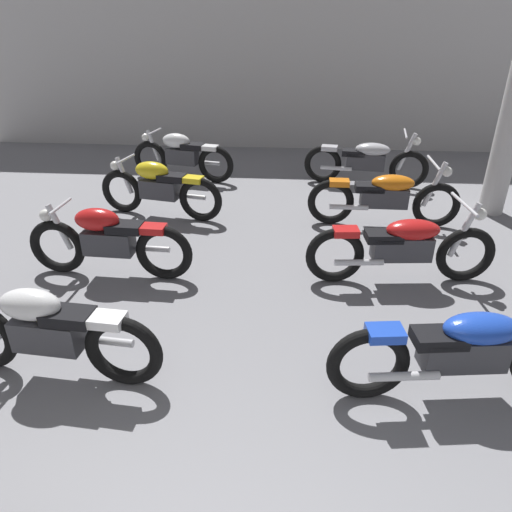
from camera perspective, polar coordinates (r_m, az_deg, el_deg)
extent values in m
cube|color=#BCBAB7|center=(10.97, 2.92, 22.12)|extent=(13.33, 0.24, 3.60)
torus|color=black|center=(4.13, -15.56, -10.94)|extent=(0.68, 0.16, 0.67)
cube|color=#38383D|center=(4.36, -23.63, -8.53)|extent=(0.59, 0.29, 0.28)
ellipsoid|color=white|center=(4.27, -25.48, -5.26)|extent=(0.54, 0.32, 0.26)
cube|color=black|center=(4.15, -21.56, -6.73)|extent=(0.42, 0.27, 0.10)
cube|color=white|center=(4.00, -17.42, -7.34)|extent=(0.30, 0.22, 0.08)
cylinder|color=silver|center=(4.33, -17.91, -9.61)|extent=(0.55, 0.11, 0.07)
torus|color=black|center=(6.09, -22.70, 1.02)|extent=(0.67, 0.14, 0.67)
torus|color=black|center=(5.57, -10.96, 0.35)|extent=(0.67, 0.14, 0.67)
cylinder|color=silver|center=(5.95, -22.48, 3.23)|extent=(0.25, 0.08, 0.56)
cube|color=#38383D|center=(5.76, -17.22, 1.59)|extent=(0.58, 0.27, 0.28)
ellipsoid|color=red|center=(5.69, -18.54, 4.17)|extent=(0.53, 0.30, 0.26)
cube|color=black|center=(5.59, -15.44, 3.33)|extent=(0.41, 0.26, 0.10)
cube|color=red|center=(5.48, -12.23, 3.20)|extent=(0.29, 0.21, 0.08)
cylinder|color=silver|center=(5.82, -22.41, 5.53)|extent=(0.06, 0.48, 0.04)
sphere|color=white|center=(5.96, -23.90, 4.49)|extent=(0.14, 0.14, 0.14)
cylinder|color=silver|center=(5.77, -12.93, 0.90)|extent=(0.55, 0.09, 0.07)
torus|color=black|center=(7.67, -15.78, 7.48)|extent=(0.68, 0.24, 0.67)
torus|color=black|center=(7.10, -6.67, 6.74)|extent=(0.68, 0.24, 0.67)
cylinder|color=silver|center=(7.55, -15.50, 9.29)|extent=(0.25, 0.12, 0.56)
cube|color=#38383D|center=(7.33, -11.47, 7.88)|extent=(0.61, 0.35, 0.28)
ellipsoid|color=yellow|center=(7.29, -12.39, 10.00)|extent=(0.57, 0.38, 0.26)
cube|color=black|center=(7.17, -10.03, 9.26)|extent=(0.44, 0.31, 0.10)
cube|color=yellow|center=(7.04, -7.57, 9.09)|extent=(0.31, 0.25, 0.08)
cylinder|color=silver|center=(7.44, -15.35, 11.16)|extent=(0.13, 0.48, 0.04)
sphere|color=white|center=(7.58, -16.56, 10.34)|extent=(0.14, 0.14, 0.14)
cylinder|color=silver|center=(7.31, -8.11, 7.11)|extent=(0.55, 0.18, 0.07)
torus|color=black|center=(9.28, -12.51, 11.30)|extent=(0.68, 0.24, 0.67)
torus|color=black|center=(8.75, -4.84, 10.86)|extent=(0.68, 0.24, 0.67)
cylinder|color=silver|center=(9.18, -12.23, 12.83)|extent=(0.25, 0.12, 0.56)
cube|color=#38383D|center=(8.97, -8.83, 11.72)|extent=(0.61, 0.35, 0.28)
ellipsoid|color=white|center=(8.94, -9.56, 13.48)|extent=(0.57, 0.38, 0.26)
cube|color=black|center=(8.83, -7.59, 12.90)|extent=(0.44, 0.32, 0.10)
cube|color=white|center=(8.71, -5.55, 12.80)|extent=(0.31, 0.25, 0.08)
cylinder|color=silver|center=(9.09, -12.05, 14.40)|extent=(0.13, 0.48, 0.04)
sphere|color=white|center=(9.21, -13.11, 13.69)|extent=(0.14, 0.14, 0.14)
cylinder|color=silver|center=(8.96, -6.06, 11.08)|extent=(0.55, 0.18, 0.07)
torus|color=black|center=(3.96, 13.27, -12.50)|extent=(0.68, 0.19, 0.67)
cube|color=#38383D|center=(4.16, 23.58, -10.42)|extent=(0.69, 0.32, 0.28)
ellipsoid|color=blue|center=(4.08, 25.44, -7.82)|extent=(0.64, 0.39, 0.22)
cube|color=black|center=(3.99, 21.09, -9.13)|extent=(0.43, 0.29, 0.10)
cube|color=blue|center=(3.81, 15.23, -8.91)|extent=(0.30, 0.23, 0.08)
cylinder|color=silver|center=(3.96, 17.31, -13.60)|extent=(0.55, 0.14, 0.07)
torus|color=black|center=(5.94, 23.81, 0.15)|extent=(0.68, 0.17, 0.67)
torus|color=black|center=(5.49, 9.43, 0.04)|extent=(0.68, 0.17, 0.67)
cylinder|color=silver|center=(5.78, 23.67, 2.87)|extent=(0.28, 0.10, 0.66)
cube|color=#38383D|center=(5.63, 17.04, 1.00)|extent=(0.68, 0.30, 0.28)
ellipsoid|color=red|center=(5.57, 18.33, 3.02)|extent=(0.63, 0.38, 0.22)
cube|color=black|center=(5.50, 15.06, 2.30)|extent=(0.42, 0.28, 0.10)
cube|color=red|center=(5.38, 10.72, 2.88)|extent=(0.30, 0.23, 0.08)
cylinder|color=silver|center=(5.65, 23.70, 5.73)|extent=(0.10, 0.68, 0.04)
sphere|color=white|center=(5.78, 25.29, 4.56)|extent=(0.14, 0.14, 0.14)
cylinder|color=silver|center=(5.44, 12.23, -0.76)|extent=(0.55, 0.12, 0.07)
torus|color=black|center=(7.31, 20.80, 5.70)|extent=(0.67, 0.11, 0.67)
torus|color=black|center=(7.04, 8.94, 6.40)|extent=(0.67, 0.11, 0.67)
cylinder|color=silver|center=(7.18, 20.60, 8.03)|extent=(0.27, 0.07, 0.66)
cube|color=#38383D|center=(7.10, 15.08, 6.82)|extent=(0.66, 0.24, 0.28)
ellipsoid|color=orange|center=(7.05, 16.11, 8.44)|extent=(0.60, 0.32, 0.22)
cube|color=black|center=(7.02, 13.44, 8.00)|extent=(0.40, 0.24, 0.10)
cube|color=orange|center=(6.95, 9.95, 8.67)|extent=(0.28, 0.20, 0.08)
cylinder|color=silver|center=(7.08, 20.54, 10.42)|extent=(0.04, 0.68, 0.04)
sphere|color=white|center=(7.17, 21.94, 9.36)|extent=(0.14, 0.14, 0.14)
cylinder|color=silver|center=(6.95, 11.05, 5.76)|extent=(0.55, 0.07, 0.07)
torus|color=black|center=(8.85, 17.84, 9.83)|extent=(0.68, 0.20, 0.67)
torus|color=black|center=(8.83, 8.00, 10.85)|extent=(0.68, 0.20, 0.67)
cylinder|color=silver|center=(8.76, 17.61, 11.82)|extent=(0.28, 0.11, 0.66)
cube|color=#38383D|center=(8.78, 13.00, 11.00)|extent=(0.69, 0.33, 0.28)
ellipsoid|color=#B7B7BC|center=(8.72, 13.83, 12.31)|extent=(0.64, 0.40, 0.22)
cube|color=black|center=(8.74, 11.64, 12.03)|extent=(0.43, 0.29, 0.10)
cube|color=#B7B7BC|center=(8.74, 8.80, 12.67)|extent=(0.31, 0.24, 0.08)
cylinder|color=silver|center=(8.68, 17.50, 13.82)|extent=(0.13, 0.68, 0.04)
sphere|color=white|center=(8.72, 18.72, 12.90)|extent=(0.14, 0.14, 0.14)
cylinder|color=silver|center=(8.70, 9.57, 10.34)|extent=(0.55, 0.15, 0.07)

